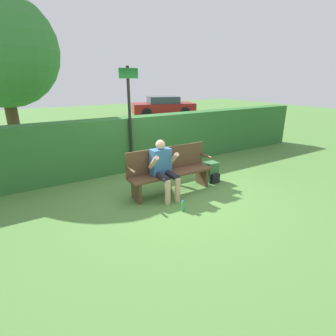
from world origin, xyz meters
TOP-DOWN VIEW (x-y plane):
  - ground_plane at (0.00, 0.00)m, footprint 40.00×40.00m
  - hedge_back at (0.00, 1.90)m, footprint 12.00×0.48m
  - park_bench at (0.00, 0.07)m, footprint 1.87×0.41m
  - person_seated at (-0.24, -0.07)m, footprint 0.54×0.63m
  - backpack at (1.14, 0.05)m, footprint 0.28×0.33m
  - water_bottle at (-0.27, -0.83)m, footprint 0.06×0.06m
  - signpost at (-0.19, 1.60)m, footprint 0.47×0.09m
  - parked_car at (5.98, 10.50)m, footprint 4.28×2.93m
  - tree at (-2.59, 4.50)m, footprint 3.03×3.03m

SIDE VIEW (x-z plane):
  - ground_plane at x=0.00m, z-range 0.00..0.00m
  - water_bottle at x=-0.27m, z-range -0.01..0.21m
  - backpack at x=1.14m, z-range -0.01..0.45m
  - park_bench at x=0.00m, z-range 0.01..0.97m
  - parked_car at x=5.98m, z-range -0.02..1.22m
  - person_seated at x=-0.24m, z-range 0.06..1.22m
  - hedge_back at x=0.00m, z-range 0.00..1.38m
  - signpost at x=-0.19m, z-range 0.19..2.77m
  - tree at x=-2.59m, z-range 0.74..5.28m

